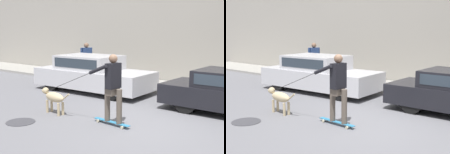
# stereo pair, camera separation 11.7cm
# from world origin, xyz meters

# --- Properties ---
(ground_plane) EXTENTS (36.00, 36.00, 0.00)m
(ground_plane) POSITION_xyz_m (0.00, 0.00, 0.00)
(ground_plane) COLOR slate
(sidewalk_curb) EXTENTS (30.00, 2.23, 0.11)m
(sidewalk_curb) POSITION_xyz_m (0.00, 4.60, 0.05)
(sidewalk_curb) COLOR gray
(sidewalk_curb) RESTS_ON ground_plane
(parked_car_0) EXTENTS (4.61, 1.96, 1.35)m
(parked_car_0) POSITION_xyz_m (-3.67, 2.37, 0.65)
(parked_car_0) COLOR black
(parked_car_0) RESTS_ON ground_plane
(dog) EXTENTS (1.22, 0.35, 0.68)m
(dog) POSITION_xyz_m (-2.46, -0.60, 0.45)
(dog) COLOR tan
(dog) RESTS_ON ground_plane
(skateboarder) EXTENTS (2.85, 0.56, 1.74)m
(skateboarder) POSITION_xyz_m (-0.52, -0.44, 0.99)
(skateboarder) COLOR beige
(skateboarder) RESTS_ON ground_plane
(pedestrian_with_bag) EXTENTS (0.34, 0.69, 1.58)m
(pedestrian_with_bag) POSITION_xyz_m (-5.76, 4.36, 0.98)
(pedestrian_with_bag) COLOR #3D4760
(pedestrian_with_bag) RESTS_ON sidewalk_curb
(manhole_cover) EXTENTS (0.73, 0.73, 0.01)m
(manhole_cover) POSITION_xyz_m (-2.49, -1.68, 0.01)
(manhole_cover) COLOR #38383D
(manhole_cover) RESTS_ON ground_plane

